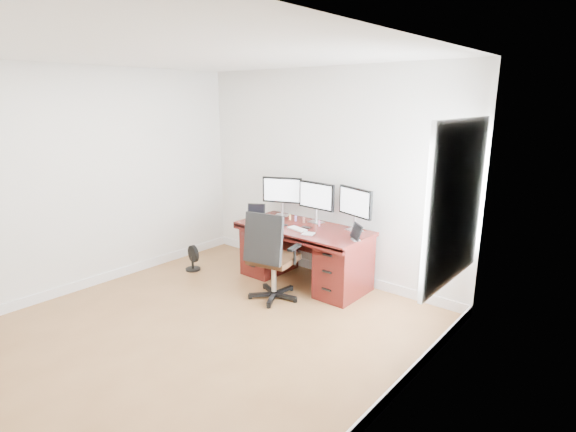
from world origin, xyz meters
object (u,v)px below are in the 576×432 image
Objects in this scene: desk at (305,252)px; monitor_center at (316,197)px; office_chair at (272,271)px; floor_fan at (192,258)px; keyboard at (297,229)px.

desk is 0.72m from monitor_center.
floor_fan is at bearing 168.87° from office_chair.
desk is 3.09× the size of monitor_center.
keyboard is (1.45, 0.50, 0.59)m from floor_fan.
office_chair reaches higher than desk.
monitor_center reaches higher than desk.
desk is 1.61m from floor_fan.
monitor_center is (-0.03, 0.90, 0.73)m from office_chair.
desk is 6.61× the size of keyboard.
monitor_center reaches higher than office_chair.
monitor_center reaches higher than keyboard.
monitor_center is (1.44, 0.91, 0.91)m from floor_fan.
office_chair is 1.96× the size of monitor_center.
desk is at bearing -87.40° from monitor_center.
floor_fan is (-1.44, -0.67, -0.23)m from desk.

